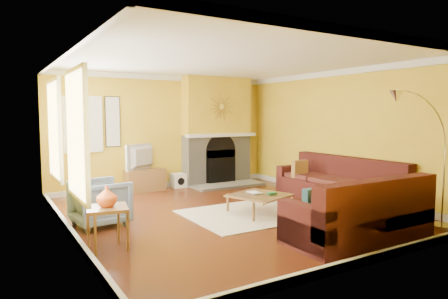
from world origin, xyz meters
TOP-DOWN VIEW (x-y plane):
  - floor at (0.00, 0.00)m, footprint 5.50×6.00m
  - ceiling at (0.00, 0.00)m, footprint 5.50×6.00m
  - wall_back at (0.00, 3.01)m, footprint 5.50×0.02m
  - wall_front at (0.00, -3.01)m, footprint 5.50×0.02m
  - wall_left at (-2.76, 0.00)m, footprint 0.02×6.00m
  - wall_right at (2.76, 0.00)m, footprint 0.02×6.00m
  - baseboard at (0.00, 0.00)m, footprint 5.50×6.00m
  - crown_molding at (0.00, 0.00)m, footprint 5.50×6.00m
  - window_left_near at (-2.72, 1.30)m, footprint 0.06×1.22m
  - window_left_far at (-2.72, -0.60)m, footprint 0.06×1.22m
  - window_back at (-1.90, 2.96)m, footprint 0.82×0.06m
  - wall_art at (-1.25, 2.97)m, footprint 0.34×0.04m
  - fireplace at (1.35, 2.80)m, footprint 1.80×0.40m
  - mantel at (1.35, 2.56)m, footprint 1.92×0.22m
  - hearth at (1.35, 2.25)m, footprint 1.80×0.70m
  - sunburst at (1.35, 2.57)m, footprint 0.70×0.04m
  - rug at (0.35, -0.30)m, footprint 2.40×1.80m
  - sectional_sofa at (1.20, -0.85)m, footprint 3.10×3.70m
  - coffee_table at (0.40, -0.35)m, footprint 1.15×1.15m
  - media_console at (-0.60, 2.75)m, footprint 0.90×0.41m
  - tv at (-0.60, 2.75)m, footprint 0.94×0.67m
  - subwoofer at (0.25, 2.78)m, footprint 0.33×0.33m
  - armchair at (-2.20, 0.35)m, footprint 0.91×0.89m
  - side_table at (-2.40, -0.85)m, footprint 0.60×0.60m
  - vase at (-2.40, -0.85)m, footprint 0.30×0.30m
  - book at (0.27, -0.26)m, footprint 0.20×0.27m
  - arc_lamp at (1.74, -2.55)m, footprint 1.33×0.36m

SIDE VIEW (x-z plane):
  - floor at x=0.00m, z-range -0.02..0.00m
  - rug at x=0.35m, z-range 0.00..0.02m
  - hearth at x=1.35m, z-range 0.00..0.06m
  - baseboard at x=0.00m, z-range 0.00..0.12m
  - subwoofer at x=0.25m, z-range 0.00..0.33m
  - coffee_table at x=0.40m, z-range 0.00..0.35m
  - media_console at x=-0.60m, z-range 0.00..0.50m
  - side_table at x=-2.40m, z-range 0.00..0.56m
  - book at x=0.27m, z-range 0.35..0.38m
  - armchair at x=-2.20m, z-range 0.00..0.74m
  - sectional_sofa at x=1.20m, z-range 0.00..0.90m
  - vase at x=-2.40m, z-range 0.56..0.84m
  - tv at x=-0.60m, z-range 0.50..1.09m
  - arc_lamp at x=1.74m, z-range 0.00..2.08m
  - mantel at x=1.35m, z-range 1.21..1.29m
  - wall_back at x=0.00m, z-range 0.00..2.70m
  - wall_front at x=0.00m, z-range 0.00..2.70m
  - wall_left at x=-2.76m, z-range 0.00..2.70m
  - wall_right at x=2.76m, z-range 0.00..2.70m
  - fireplace at x=1.35m, z-range 0.00..2.70m
  - window_left_near at x=-2.72m, z-range 0.64..2.36m
  - window_left_far at x=-2.72m, z-range 0.64..2.36m
  - window_back at x=-1.90m, z-range 0.94..2.16m
  - wall_art at x=-1.25m, z-range 1.03..2.17m
  - sunburst at x=1.35m, z-range 1.60..2.30m
  - crown_molding at x=0.00m, z-range 2.58..2.70m
  - ceiling at x=0.00m, z-range 2.70..2.72m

